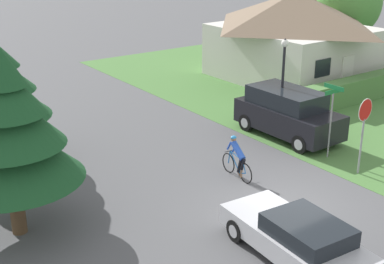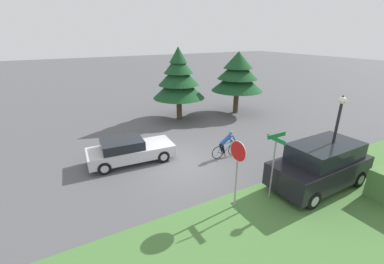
{
  "view_description": "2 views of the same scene",
  "coord_description": "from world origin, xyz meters",
  "px_view_note": "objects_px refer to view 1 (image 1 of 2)",
  "views": [
    {
      "loc": [
        -10.89,
        -10.26,
        8.06
      ],
      "look_at": [
        -1.31,
        3.07,
        1.88
      ],
      "focal_mm": 50.0,
      "sensor_mm": 36.0,
      "label": 1
    },
    {
      "loc": [
        10.44,
        -5.2,
        6.31
      ],
      "look_at": [
        -0.84,
        1.07,
        1.36
      ],
      "focal_mm": 24.0,
      "sensor_mm": 36.0,
      "label": 2
    }
  ],
  "objects_px": {
    "deciduous_tree_right": "(348,3)",
    "cyclist": "(237,159)",
    "sedan_left_lane": "(298,238)",
    "street_lamp": "(283,72)",
    "stop_sign": "(364,120)",
    "street_name_sign": "(332,108)",
    "conifer_tall_near": "(7,129)",
    "cottage_house": "(293,34)",
    "parked_suv_right": "(288,113)"
  },
  "relations": [
    {
      "from": "deciduous_tree_right",
      "to": "cyclist",
      "type": "bearing_deg",
      "value": -150.89
    },
    {
      "from": "sedan_left_lane",
      "to": "street_lamp",
      "type": "xyz_separation_m",
      "value": [
        6.34,
        7.08,
        2.02
      ]
    },
    {
      "from": "stop_sign",
      "to": "deciduous_tree_right",
      "type": "bearing_deg",
      "value": -144.29
    },
    {
      "from": "cyclist",
      "to": "stop_sign",
      "type": "xyz_separation_m",
      "value": [
        3.7,
        -2.27,
        1.29
      ]
    },
    {
      "from": "street_name_sign",
      "to": "conifer_tall_near",
      "type": "distance_m",
      "value": 11.49
    },
    {
      "from": "stop_sign",
      "to": "deciduous_tree_right",
      "type": "relative_size",
      "value": 0.46
    },
    {
      "from": "street_lamp",
      "to": "deciduous_tree_right",
      "type": "relative_size",
      "value": 0.67
    },
    {
      "from": "cottage_house",
      "to": "street_name_sign",
      "type": "height_order",
      "value": "cottage_house"
    },
    {
      "from": "street_lamp",
      "to": "cottage_house",
      "type": "bearing_deg",
      "value": 41.6
    },
    {
      "from": "parked_suv_right",
      "to": "cottage_house",
      "type": "bearing_deg",
      "value": -47.34
    },
    {
      "from": "parked_suv_right",
      "to": "deciduous_tree_right",
      "type": "bearing_deg",
      "value": -59.87
    },
    {
      "from": "street_lamp",
      "to": "stop_sign",
      "type": "bearing_deg",
      "value": -98.18
    },
    {
      "from": "cottage_house",
      "to": "street_lamp",
      "type": "distance_m",
      "value": 9.38
    },
    {
      "from": "street_name_sign",
      "to": "deciduous_tree_right",
      "type": "height_order",
      "value": "deciduous_tree_right"
    },
    {
      "from": "sedan_left_lane",
      "to": "conifer_tall_near",
      "type": "relative_size",
      "value": 0.82
    },
    {
      "from": "street_lamp",
      "to": "deciduous_tree_right",
      "type": "distance_m",
      "value": 14.79
    },
    {
      "from": "conifer_tall_near",
      "to": "cyclist",
      "type": "bearing_deg",
      "value": -6.46
    },
    {
      "from": "cyclist",
      "to": "parked_suv_right",
      "type": "relative_size",
      "value": 0.38
    },
    {
      "from": "cyclist",
      "to": "stop_sign",
      "type": "height_order",
      "value": "stop_sign"
    },
    {
      "from": "cyclist",
      "to": "street_lamp",
      "type": "xyz_separation_m",
      "value": [
        4.36,
        2.33,
        1.95
      ]
    },
    {
      "from": "street_lamp",
      "to": "conifer_tall_near",
      "type": "bearing_deg",
      "value": -172.75
    },
    {
      "from": "conifer_tall_near",
      "to": "deciduous_tree_right",
      "type": "distance_m",
      "value": 26.11
    },
    {
      "from": "parked_suv_right",
      "to": "street_name_sign",
      "type": "relative_size",
      "value": 1.62
    },
    {
      "from": "sedan_left_lane",
      "to": "stop_sign",
      "type": "xyz_separation_m",
      "value": [
        5.68,
        2.47,
        1.36
      ]
    },
    {
      "from": "deciduous_tree_right",
      "to": "conifer_tall_near",
      "type": "bearing_deg",
      "value": -160.42
    },
    {
      "from": "sedan_left_lane",
      "to": "street_name_sign",
      "type": "height_order",
      "value": "street_name_sign"
    },
    {
      "from": "cottage_house",
      "to": "parked_suv_right",
      "type": "bearing_deg",
      "value": -137.57
    },
    {
      "from": "sedan_left_lane",
      "to": "street_lamp",
      "type": "height_order",
      "value": "street_lamp"
    },
    {
      "from": "street_name_sign",
      "to": "sedan_left_lane",
      "type": "bearing_deg",
      "value": -145.45
    },
    {
      "from": "cottage_house",
      "to": "stop_sign",
      "type": "xyz_separation_m",
      "value": [
        -7.68,
        -10.83,
        -0.56
      ]
    },
    {
      "from": "stop_sign",
      "to": "sedan_left_lane",
      "type": "bearing_deg",
      "value": 17.97
    },
    {
      "from": "cottage_house",
      "to": "deciduous_tree_right",
      "type": "height_order",
      "value": "deciduous_tree_right"
    },
    {
      "from": "parked_suv_right",
      "to": "cyclist",
      "type": "bearing_deg",
      "value": 112.69
    },
    {
      "from": "sedan_left_lane",
      "to": "cyclist",
      "type": "bearing_deg",
      "value": -18.75
    },
    {
      "from": "sedan_left_lane",
      "to": "street_name_sign",
      "type": "relative_size",
      "value": 1.58
    },
    {
      "from": "stop_sign",
      "to": "parked_suv_right",
      "type": "bearing_deg",
      "value": -103.73
    },
    {
      "from": "parked_suv_right",
      "to": "street_lamp",
      "type": "relative_size",
      "value": 1.13
    },
    {
      "from": "cyclist",
      "to": "street_name_sign",
      "type": "bearing_deg",
      "value": -95.0
    },
    {
      "from": "deciduous_tree_right",
      "to": "stop_sign",
      "type": "bearing_deg",
      "value": -138.73
    },
    {
      "from": "cyclist",
      "to": "cottage_house",
      "type": "bearing_deg",
      "value": -48.45
    },
    {
      "from": "stop_sign",
      "to": "deciduous_tree_right",
      "type": "distance_m",
      "value": 18.06
    },
    {
      "from": "parked_suv_right",
      "to": "conifer_tall_near",
      "type": "bearing_deg",
      "value": 94.27
    },
    {
      "from": "street_lamp",
      "to": "conifer_tall_near",
      "type": "relative_size",
      "value": 0.74
    },
    {
      "from": "sedan_left_lane",
      "to": "conifer_tall_near",
      "type": "height_order",
      "value": "conifer_tall_near"
    },
    {
      "from": "street_name_sign",
      "to": "conifer_tall_near",
      "type": "relative_size",
      "value": 0.52
    },
    {
      "from": "cottage_house",
      "to": "parked_suv_right",
      "type": "relative_size",
      "value": 1.87
    },
    {
      "from": "cottage_house",
      "to": "conifer_tall_near",
      "type": "relative_size",
      "value": 1.57
    },
    {
      "from": "parked_suv_right",
      "to": "conifer_tall_near",
      "type": "height_order",
      "value": "conifer_tall_near"
    },
    {
      "from": "cottage_house",
      "to": "deciduous_tree_right",
      "type": "bearing_deg",
      "value": 8.96
    },
    {
      "from": "street_name_sign",
      "to": "cottage_house",
      "type": "bearing_deg",
      "value": 51.13
    }
  ]
}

